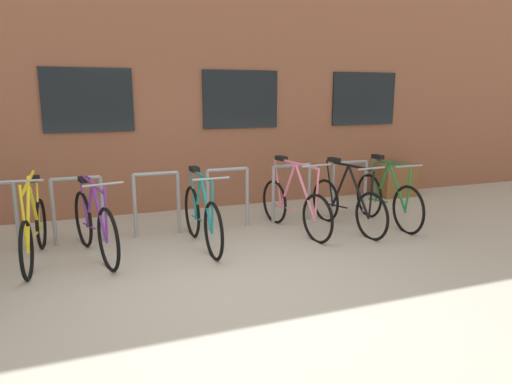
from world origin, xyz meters
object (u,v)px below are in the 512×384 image
bicycle_black (347,204)px  bicycle_yellow (34,230)px  bicycle_green (387,199)px  bicycle_purple (95,225)px  bicycle_pink (294,205)px  planter_box (396,180)px  bicycle_teal (202,217)px

bicycle_black → bicycle_yellow: bicycle_yellow is taller
bicycle_yellow → bicycle_green: bicycle_yellow is taller
bicycle_black → bicycle_purple: bicycle_black is taller
bicycle_pink → bicycle_green: size_ratio=1.04×
planter_box → bicycle_pink: bearing=-152.9°
bicycle_green → planter_box: (1.34, 1.57, -0.08)m
bicycle_purple → bicycle_yellow: (-0.66, 0.07, -0.02)m
bicycle_black → bicycle_green: 0.70m
bicycle_black → bicycle_purple: 3.40m
bicycle_teal → bicycle_yellow: size_ratio=0.99×
bicycle_pink → bicycle_black: bearing=-12.0°
bicycle_pink → bicycle_yellow: bearing=-179.3°
planter_box → bicycle_yellow: bearing=-166.5°
bicycle_teal → bicycle_yellow: 1.94m
bicycle_teal → bicycle_purple: bearing=176.8°
bicycle_black → bicycle_green: bicycle_green is taller
bicycle_pink → bicycle_purple: bearing=-177.6°
bicycle_yellow → bicycle_teal: bearing=-4.3°
bicycle_black → planter_box: bearing=37.9°
bicycle_black → bicycle_purple: size_ratio=1.00×
bicycle_pink → bicycle_black: size_ratio=1.02×
bicycle_teal → bicycle_pink: bearing=7.6°
bicycle_purple → bicycle_yellow: 0.66m
bicycle_pink → planter_box: size_ratio=2.48×
bicycle_black → bicycle_green: (0.70, 0.02, 0.01)m
bicycle_black → bicycle_purple: (-3.40, 0.05, 0.02)m
bicycle_yellow → bicycle_black: bearing=-1.7°
bicycle_pink → planter_box: 3.13m
bicycle_teal → bicycle_yellow: (-1.94, 0.14, -0.01)m
bicycle_yellow → bicycle_green: bearing=-1.2°
bicycle_purple → planter_box: 5.65m
bicycle_pink → bicycle_black: (0.75, -0.16, -0.01)m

